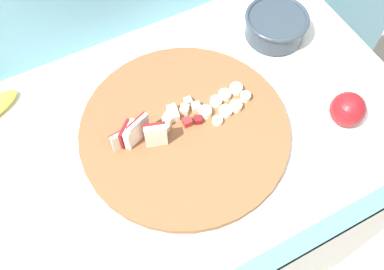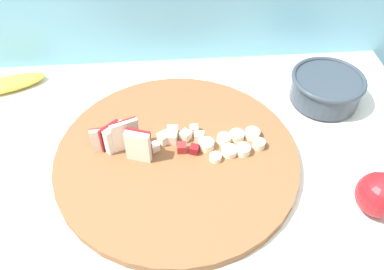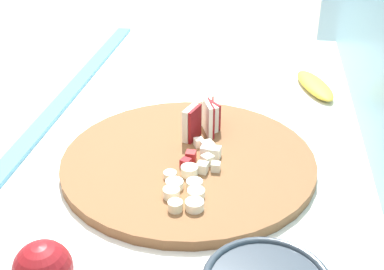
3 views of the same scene
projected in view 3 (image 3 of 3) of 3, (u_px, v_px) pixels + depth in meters
tile_backsplash at (359, 230)px, 1.07m from camera, size 2.40×0.04×1.46m
cutting_board at (188, 161)px, 0.92m from camera, size 0.45×0.45×0.02m
apple_wedge_fan at (205, 118)px, 0.98m from camera, size 0.11×0.06×0.06m
apple_dice_pile at (205, 155)px, 0.90m from camera, size 0.11×0.07×0.02m
banana_slice_rows at (184, 189)px, 0.82m from camera, size 0.12×0.08×0.02m
banana_peel at (315, 85)px, 1.20m from camera, size 0.18×0.11×0.02m
whole_apple at (43, 270)px, 0.64m from camera, size 0.08×0.08×0.08m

